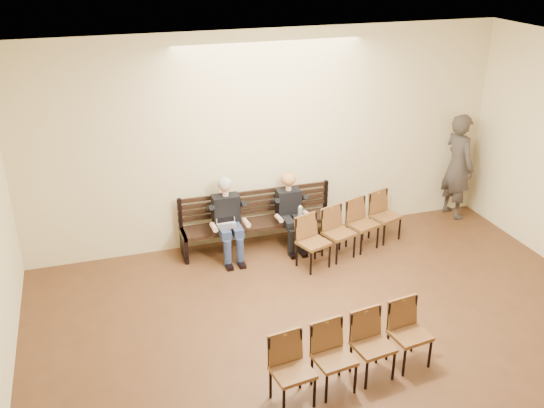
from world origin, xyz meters
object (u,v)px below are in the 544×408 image
(seated_woman, at_px, (290,214))
(laptop, at_px, (228,228))
(water_bottle, at_px, (300,220))
(seated_man, at_px, (228,219))
(chair_row_front, at_px, (351,229))
(passerby, at_px, (459,158))
(bench, at_px, (259,234))
(bag, at_px, (309,243))
(chair_row_back, at_px, (354,353))

(seated_woman, relative_size, laptop, 3.75)
(laptop, bearing_deg, water_bottle, -17.87)
(water_bottle, bearing_deg, seated_man, 167.59)
(laptop, xyz_separation_m, chair_row_front, (1.96, -0.38, -0.14))
(seated_woman, distance_m, passerby, 3.33)
(seated_woman, relative_size, chair_row_front, 0.56)
(passerby, bearing_deg, seated_man, 86.01)
(seated_woman, bearing_deg, laptop, -172.47)
(bench, relative_size, bag, 7.25)
(water_bottle, bearing_deg, laptop, 174.90)
(bench, xyz_separation_m, chair_row_front, (1.36, -0.65, 0.19))
(chair_row_front, distance_m, chair_row_back, 3.18)
(bench, xyz_separation_m, chair_row_back, (0.07, -3.55, 0.19))
(laptop, height_order, bag, laptop)
(seated_woman, height_order, laptop, seated_woman)
(seated_man, bearing_deg, seated_woman, 0.00)
(water_bottle, bearing_deg, bench, 147.50)
(laptop, bearing_deg, bench, 11.22)
(laptop, distance_m, chair_row_front, 2.00)
(seated_man, distance_m, chair_row_back, 3.50)
(seated_man, distance_m, seated_woman, 1.06)
(passerby, bearing_deg, water_bottle, 91.48)
(laptop, bearing_deg, passerby, -7.99)
(chair_row_front, xyz_separation_m, chair_row_back, (-1.29, -2.90, -0.00))
(bag, distance_m, passerby, 3.22)
(laptop, bearing_deg, seated_woman, -5.23)
(passerby, bearing_deg, bag, 91.89)
(bench, relative_size, chair_row_back, 1.29)
(passerby, bearing_deg, chair_row_back, 127.67)
(chair_row_front, bearing_deg, laptop, 149.88)
(bag, bearing_deg, water_bottle, -179.42)
(bench, distance_m, chair_row_front, 1.52)
(chair_row_back, bearing_deg, laptop, 94.05)
(water_bottle, relative_size, passerby, 0.11)
(laptop, xyz_separation_m, chair_row_back, (0.67, -3.29, -0.15))
(seated_woman, distance_m, chair_row_front, 1.02)
(seated_man, height_order, chair_row_front, seated_man)
(laptop, relative_size, passerby, 0.14)
(laptop, xyz_separation_m, bag, (1.34, -0.10, -0.43))
(seated_man, height_order, passerby, passerby)
(seated_man, relative_size, bag, 3.55)
(seated_man, xyz_separation_m, chair_row_back, (0.63, -3.43, -0.22))
(bench, relative_size, water_bottle, 10.29)
(bench, height_order, chair_row_front, chair_row_front)
(seated_man, bearing_deg, chair_row_back, -79.66)
(water_bottle, xyz_separation_m, chair_row_back, (-0.51, -3.18, -0.16))
(seated_woman, bearing_deg, chair_row_back, -97.20)
(seated_woman, bearing_deg, passerby, 3.84)
(seated_woman, xyz_separation_m, passerby, (3.28, 0.22, 0.54))
(seated_man, bearing_deg, bench, 12.15)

